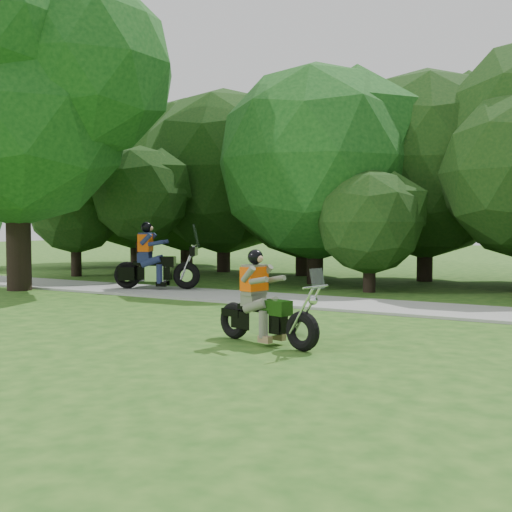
% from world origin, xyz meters
% --- Properties ---
extents(ground, '(100.00, 100.00, 0.00)m').
position_xyz_m(ground, '(0.00, 0.00, 0.00)').
color(ground, '#215017').
rests_on(ground, ground).
extents(walkway, '(60.00, 2.20, 0.06)m').
position_xyz_m(walkway, '(0.00, 8.00, 0.03)').
color(walkway, gray).
rests_on(walkway, ground).
extents(tree_line, '(39.82, 12.18, 7.93)m').
position_xyz_m(tree_line, '(1.36, 14.82, 3.77)').
color(tree_line, black).
rests_on(tree_line, ground).
extents(big_tree_west, '(8.64, 6.56, 9.96)m').
position_xyz_m(big_tree_west, '(-10.54, 6.85, 5.76)').
color(big_tree_west, black).
rests_on(big_tree_west, ground).
extents(chopper_motorcycle, '(2.07, 0.88, 1.50)m').
position_xyz_m(chopper_motorcycle, '(-0.56, 2.89, 0.55)').
color(chopper_motorcycle, black).
rests_on(chopper_motorcycle, ground).
extents(touring_motorcycle, '(2.34, 1.46, 1.89)m').
position_xyz_m(touring_motorcycle, '(-7.11, 8.21, 0.74)').
color(touring_motorcycle, black).
rests_on(touring_motorcycle, walkway).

